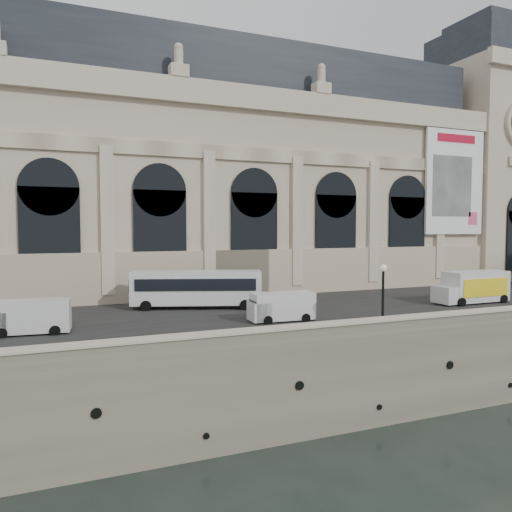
{
  "coord_description": "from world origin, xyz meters",
  "views": [
    {
      "loc": [
        -24.09,
        -26.93,
        13.35
      ],
      "look_at": [
        -3.75,
        22.0,
        10.31
      ],
      "focal_mm": 35.0,
      "sensor_mm": 36.0,
      "label": 1
    }
  ],
  "objects": [
    {
      "name": "street",
      "position": [
        0.0,
        14.0,
        6.03
      ],
      "size": [
        160.0,
        24.0,
        0.06
      ],
      "primitive_type": "cube",
      "color": "#2D2D2D",
      "rests_on": "quay"
    },
    {
      "name": "lamp_right",
      "position": [
        -2.48,
        1.78,
        8.36
      ],
      "size": [
        0.48,
        0.48,
        4.75
      ],
      "color": "black",
      "rests_on": "quay"
    },
    {
      "name": "quay",
      "position": [
        0.0,
        35.0,
        3.0
      ],
      "size": [
        160.0,
        70.0,
        6.0
      ],
      "primitive_type": "cube",
      "color": "gray",
      "rests_on": "ground"
    },
    {
      "name": "ground",
      "position": [
        0.0,
        0.0,
        0.0
      ],
      "size": [
        260.0,
        260.0,
        0.0
      ],
      "primitive_type": "plane",
      "color": "black",
      "rests_on": "ground"
    },
    {
      "name": "bus_left",
      "position": [
        -11.91,
        16.37,
        7.92
      ],
      "size": [
        11.75,
        6.16,
        3.43
      ],
      "color": "silver",
      "rests_on": "quay"
    },
    {
      "name": "parapet",
      "position": [
        0.0,
        0.6,
        6.62
      ],
      "size": [
        160.0,
        1.4,
        1.21
      ],
      "color": "gray",
      "rests_on": "quay"
    },
    {
      "name": "van_c",
      "position": [
        -7.67,
        7.96,
        7.16
      ],
      "size": [
        5.19,
        2.35,
        2.27
      ],
      "color": "silver",
      "rests_on": "quay"
    },
    {
      "name": "museum",
      "position": [
        -5.98,
        30.86,
        19.72
      ],
      "size": [
        69.0,
        18.7,
        29.1
      ],
      "color": "beige",
      "rests_on": "quay"
    },
    {
      "name": "box_truck",
      "position": [
        13.59,
        9.25,
        7.56
      ],
      "size": [
        7.73,
        2.82,
        3.11
      ],
      "color": "silver",
      "rests_on": "quay"
    },
    {
      "name": "clock_pavilion",
      "position": [
        34.0,
        27.93,
        23.42
      ],
      "size": [
        13.0,
        14.72,
        36.7
      ],
      "color": "beige",
      "rests_on": "quay"
    },
    {
      "name": "van_b",
      "position": [
        -25.7,
        10.33,
        7.21
      ],
      "size": [
        5.53,
        2.68,
        2.37
      ],
      "color": "silver",
      "rests_on": "quay"
    }
  ]
}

